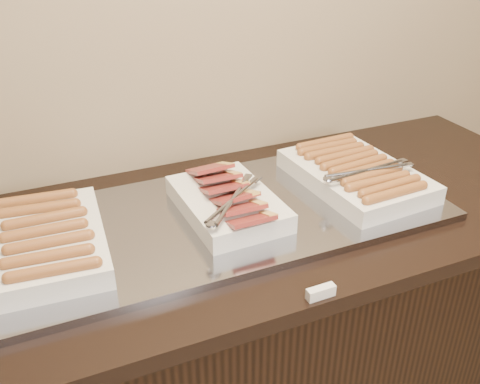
# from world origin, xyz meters

# --- Properties ---
(counter) EXTENTS (2.06, 0.76, 0.90)m
(counter) POSITION_xyz_m (0.00, 2.13, 0.45)
(counter) COLOR black
(counter) RESTS_ON ground
(warming_tray) EXTENTS (1.20, 0.50, 0.02)m
(warming_tray) POSITION_xyz_m (-0.03, 2.13, 0.91)
(warming_tray) COLOR #90929D
(warming_tray) RESTS_ON counter
(dish_left) EXTENTS (0.27, 0.39, 0.07)m
(dish_left) POSITION_xyz_m (-0.42, 2.13, 0.95)
(dish_left) COLOR silver
(dish_left) RESTS_ON warming_tray
(dish_center) EXTENTS (0.24, 0.35, 0.09)m
(dish_center) POSITION_xyz_m (0.02, 2.13, 0.95)
(dish_center) COLOR silver
(dish_center) RESTS_ON warming_tray
(dish_right) EXTENTS (0.29, 0.42, 0.08)m
(dish_right) POSITION_xyz_m (0.40, 2.13, 0.95)
(dish_right) COLOR silver
(dish_right) RESTS_ON warming_tray
(label_holder) EXTENTS (0.06, 0.02, 0.02)m
(label_holder) POSITION_xyz_m (0.08, 1.77, 0.91)
(label_holder) COLOR silver
(label_holder) RESTS_ON counter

